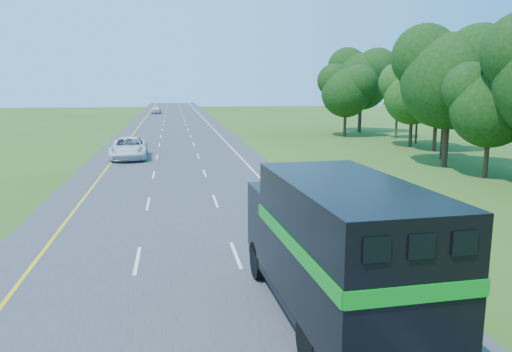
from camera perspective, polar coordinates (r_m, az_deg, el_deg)
The scene contains 6 objects.
road at distance 48.41m, azimuth -8.98°, elevation 2.70°, with size 15.00×260.00×0.04m, color #38383A.
lane_markings at distance 48.41m, azimuth -8.98°, elevation 2.73°, with size 11.15×260.00×0.01m.
horse_truck at distance 13.29m, azimuth 9.05°, elevation -8.15°, with size 3.28×9.33×4.08m.
white_suv at distance 44.99m, azimuth -14.32°, elevation 3.13°, with size 3.05×6.61×1.84m, color silver.
far_car at distance 113.38m, azimuth -11.35°, elevation 7.44°, with size 2.04×5.07×1.73m, color silver.
delineator at distance 17.62m, azimuth 21.00°, elevation -9.67°, with size 0.09×0.05×1.08m.
Camera 1 is at (-0.41, 2.02, 6.43)m, focal length 35.00 mm.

